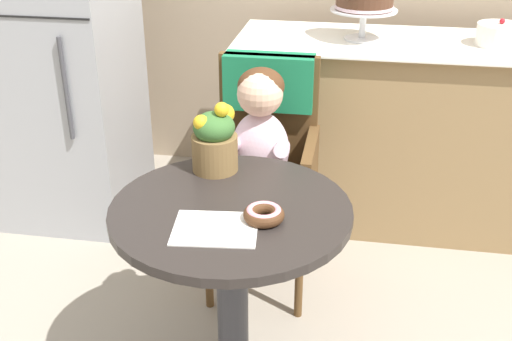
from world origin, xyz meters
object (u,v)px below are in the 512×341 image
seated_child (259,145)px  donut_front (264,214)px  cafe_table (232,266)px  round_layer_cake (500,35)px  wicker_chair (265,138)px  refrigerator (57,48)px  flower_vase (215,139)px

seated_child → donut_front: (0.12, -0.61, 0.06)m
cafe_table → round_layer_cake: (0.94, 1.30, 0.44)m
wicker_chair → refrigerator: (-1.04, 0.39, 0.21)m
wicker_chair → round_layer_cake: (0.95, 0.60, 0.31)m
flower_vase → refrigerator: 1.28m
cafe_table → refrigerator: (-1.05, 1.10, 0.34)m
cafe_table → flower_vase: size_ratio=3.03×
cafe_table → refrigerator: 1.56m
wicker_chair → flower_vase: size_ratio=4.01×
cafe_table → refrigerator: refrigerator is taller
cafe_table → seated_child: bearing=90.8°
wicker_chair → round_layer_cake: bearing=28.8°
round_layer_cake → refrigerator: (-1.99, -0.20, -0.10)m
wicker_chair → flower_vase: (-0.09, -0.47, 0.19)m
refrigerator → flower_vase: bearing=-42.3°
cafe_table → donut_front: bearing=-29.9°
refrigerator → wicker_chair: bearing=-20.8°
wicker_chair → cafe_table: bearing=-92.8°
cafe_table → seated_child: size_ratio=0.99×
cafe_table → wicker_chair: bearing=90.7°
round_layer_cake → refrigerator: refrigerator is taller
round_layer_cake → donut_front: bearing=-121.3°
wicker_chair → seated_child: seated_child is taller
cafe_table → seated_child: 0.57m
round_layer_cake → refrigerator: 2.00m
flower_vase → seated_child: bearing=73.5°
wicker_chair → donut_front: bearing=-84.8°
seated_child → donut_front: 0.63m
donut_front → flower_vase: 0.38m
wicker_chair → donut_front: 0.78m
seated_child → round_layer_cake: round_layer_cake is taller
cafe_table → donut_front: 0.27m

